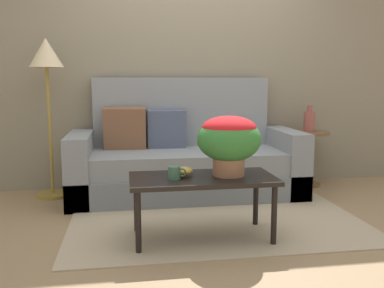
{
  "coord_description": "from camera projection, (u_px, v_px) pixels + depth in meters",
  "views": [
    {
      "loc": [
        -0.71,
        -3.2,
        1.13
      ],
      "look_at": [
        -0.16,
        0.24,
        0.61
      ],
      "focal_mm": 39.11,
      "sensor_mm": 36.0,
      "label": 1
    }
  ],
  "objects": [
    {
      "name": "wall_back",
      "position": [
        191.0,
        51.0,
        4.51
      ],
      "size": [
        6.4,
        0.12,
        2.92
      ],
      "primitive_type": "cube",
      "color": "gray",
      "rests_on": "ground"
    },
    {
      "name": "ground_plane",
      "position": [
        217.0,
        222.0,
        3.4
      ],
      "size": [
        14.0,
        14.0,
        0.0
      ],
      "primitive_type": "plane",
      "color": "#997A56"
    },
    {
      "name": "coffee_mug",
      "position": [
        175.0,
        173.0,
        2.89
      ],
      "size": [
        0.13,
        0.09,
        0.09
      ],
      "color": "#3D664C",
      "rests_on": "coffee_table"
    },
    {
      "name": "snack_bowl",
      "position": [
        184.0,
        171.0,
        2.99
      ],
      "size": [
        0.14,
        0.14,
        0.07
      ],
      "color": "gold",
      "rests_on": "coffee_table"
    },
    {
      "name": "couch",
      "position": [
        184.0,
        160.0,
        4.21
      ],
      "size": [
        2.26,
        0.87,
        1.17
      ],
      "color": "slate",
      "rests_on": "ground"
    },
    {
      "name": "potted_plant",
      "position": [
        229.0,
        138.0,
        2.98
      ],
      "size": [
        0.46,
        0.46,
        0.43
      ],
      "color": "#A36B4C",
      "rests_on": "coffee_table"
    },
    {
      "name": "table_vase",
      "position": [
        309.0,
        121.0,
        4.5
      ],
      "size": [
        0.12,
        0.12,
        0.28
      ],
      "color": "#934C42",
      "rests_on": "side_table"
    },
    {
      "name": "floor_lamp",
      "position": [
        47.0,
        70.0,
        3.99
      ],
      "size": [
        0.33,
        0.33,
        1.54
      ],
      "color": "olive",
      "rests_on": "ground"
    },
    {
      "name": "area_rug",
      "position": [
        215.0,
        218.0,
        3.48
      ],
      "size": [
        2.35,
        1.63,
        0.01
      ],
      "primitive_type": "cube",
      "color": "tan",
      "rests_on": "ground"
    },
    {
      "name": "coffee_table",
      "position": [
        202.0,
        183.0,
        2.99
      ],
      "size": [
        1.03,
        0.51,
        0.46
      ],
      "color": "black",
      "rests_on": "ground"
    },
    {
      "name": "side_table",
      "position": [
        309.0,
        148.0,
        4.55
      ],
      "size": [
        0.42,
        0.42,
        0.6
      ],
      "color": "brown",
      "rests_on": "ground"
    }
  ]
}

